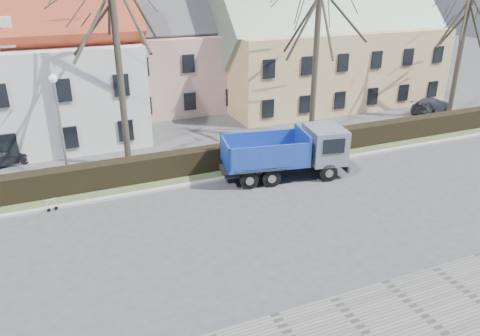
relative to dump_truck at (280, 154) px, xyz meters
name	(u,v)px	position (x,y,z in m)	size (l,w,h in m)	color
ground	(212,228)	(-5.21, -3.72, -1.37)	(120.00, 120.00, 0.00)	#424244
curb_far	(182,186)	(-5.21, 0.88, -1.31)	(80.00, 0.30, 0.12)	#B1ACA4
grass_strip	(174,174)	(-5.21, 2.48, -1.32)	(80.00, 3.00, 0.10)	#4A5932
hedge	(174,165)	(-5.21, 2.28, -0.72)	(60.00, 0.90, 1.30)	black
building_pink	(173,56)	(-1.21, 16.28, 2.63)	(10.80, 8.80, 8.00)	tan
building_yellow	(323,49)	(10.79, 13.28, 2.88)	(18.80, 10.80, 8.50)	tan
tree_1	(118,54)	(-7.21, 4.78, 4.96)	(9.20, 9.20, 12.65)	#373026
tree_2	(316,55)	(4.79, 4.78, 4.13)	(8.00, 8.00, 11.00)	#373026
tree_3	(461,47)	(16.79, 4.78, 3.86)	(7.60, 7.60, 10.45)	#373026
dump_truck	(280,154)	(0.00, 0.00, 0.00)	(6.84, 2.54, 2.74)	#153597
streetlight	(62,132)	(-10.55, 3.28, 1.57)	(0.46, 0.46, 5.88)	gray
cart_frame	(47,205)	(-11.73, 0.63, -1.02)	(0.76, 0.43, 0.69)	silver
parked_car_b	(431,105)	(16.61, 6.48, -0.79)	(1.62, 3.99, 1.16)	#32303A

